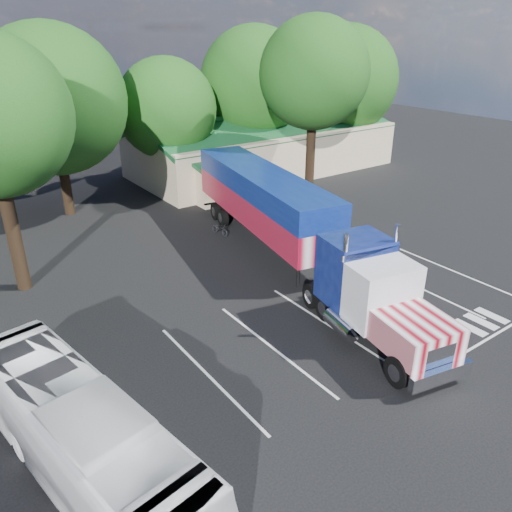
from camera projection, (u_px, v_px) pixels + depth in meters
ground at (253, 277)px, 27.48m from camera, size 120.00×120.00×0.00m
event_hall at (262, 147)px, 46.99m from camera, size 24.20×14.12×5.55m
tree_row_c at (52, 101)px, 33.42m from camera, size 10.00×10.00×13.05m
tree_row_d at (166, 109)px, 39.76m from camera, size 8.00×8.00×10.60m
tree_row_e at (254, 82)px, 44.28m from camera, size 9.60×9.60×12.90m
tree_row_f at (344, 80)px, 48.83m from camera, size 10.40×10.40×13.00m
tree_near_right at (314, 74)px, 35.91m from camera, size 8.00×8.00×13.50m
semi_truck at (285, 217)px, 28.11m from camera, size 7.37×23.34×4.87m
woman at (315, 243)px, 29.51m from camera, size 0.47×0.67×1.75m
bicycle at (220, 229)px, 32.91m from camera, size 0.75×1.59×0.81m
tour_bus at (83, 437)px, 14.67m from camera, size 4.38×11.29×3.07m
silver_sedan at (253, 194)px, 38.89m from camera, size 4.50×2.33×1.41m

